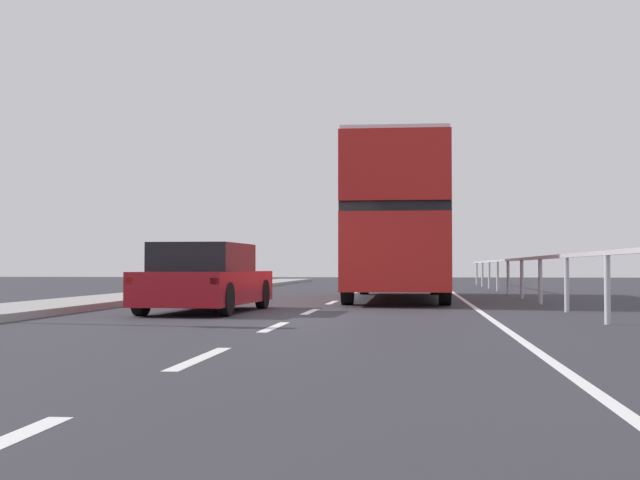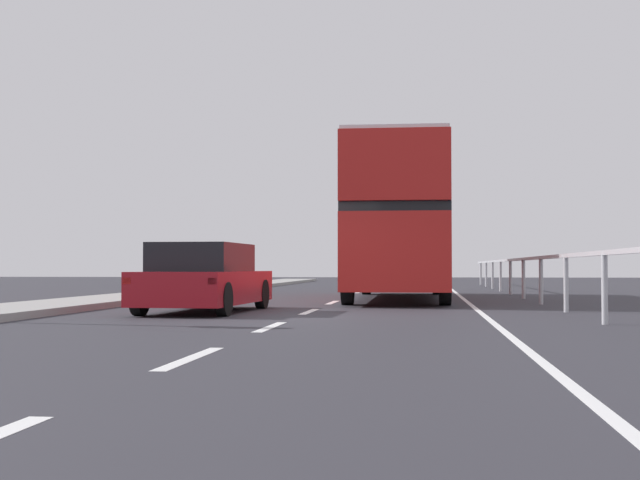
# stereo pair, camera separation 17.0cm
# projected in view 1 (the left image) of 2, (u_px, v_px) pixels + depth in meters

# --- Properties ---
(ground_plane) EXTENTS (75.07, 120.00, 0.10)m
(ground_plane) POSITION_uv_depth(u_px,v_px,m) (304.00, 317.00, 17.04)
(ground_plane) COLOR #2D2D34
(near_sidewalk_kerb) EXTENTS (2.11, 80.00, 0.14)m
(near_sidewalk_kerb) POSITION_uv_depth(u_px,v_px,m) (25.00, 309.00, 17.66)
(near_sidewalk_kerb) COLOR gray
(near_sidewalk_kerb) RESTS_ON ground
(lane_paint_markings) EXTENTS (3.62, 46.00, 0.01)m
(lane_paint_markings) POSITION_uv_depth(u_px,v_px,m) (414.00, 299.00, 25.33)
(lane_paint_markings) COLOR silver
(lane_paint_markings) RESTS_ON ground
(bridge_side_railing) EXTENTS (0.10, 42.00, 1.19)m
(bridge_side_railing) POSITION_uv_depth(u_px,v_px,m) (522.00, 265.00, 25.44)
(bridge_side_railing) COLOR #B9BABF
(bridge_side_railing) RESTS_ON ground
(double_decker_bus_red) EXTENTS (2.70, 11.16, 4.15)m
(double_decker_bus_red) POSITION_uv_depth(u_px,v_px,m) (398.00, 221.00, 25.18)
(double_decker_bus_red) COLOR red
(double_decker_bus_red) RESTS_ON ground
(hatchback_car_near) EXTENTS (2.01, 4.60, 1.40)m
(hatchback_car_near) POSITION_uv_depth(u_px,v_px,m) (206.00, 279.00, 17.92)
(hatchback_car_near) COLOR maroon
(hatchback_car_near) RESTS_ON ground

